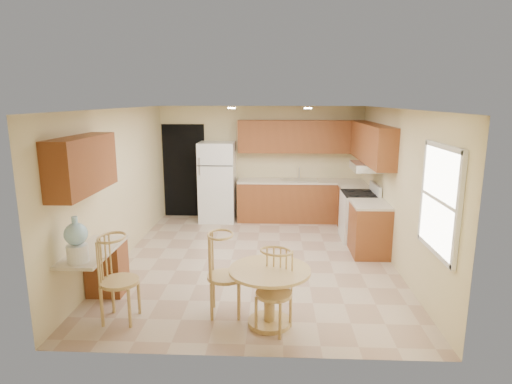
{
  "coord_description": "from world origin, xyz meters",
  "views": [
    {
      "loc": [
        0.3,
        -6.76,
        2.65
      ],
      "look_at": [
        -0.01,
        0.3,
        1.11
      ],
      "focal_mm": 30.0,
      "sensor_mm": 36.0,
      "label": 1
    }
  ],
  "objects_px": {
    "refrigerator": "(217,182)",
    "chair_table_b": "(274,287)",
    "dining_table": "(270,288)",
    "chair_desk": "(116,274)",
    "stove": "(359,216)",
    "chair_table_a": "(224,269)",
    "water_crock": "(77,242)"
  },
  "relations": [
    {
      "from": "chair_table_a",
      "to": "chair_table_b",
      "type": "bearing_deg",
      "value": 55.3
    },
    {
      "from": "chair_table_a",
      "to": "chair_desk",
      "type": "bearing_deg",
      "value": -84.03
    },
    {
      "from": "stove",
      "to": "dining_table",
      "type": "bearing_deg",
      "value": -117.07
    },
    {
      "from": "dining_table",
      "to": "chair_desk",
      "type": "xyz_separation_m",
      "value": [
        -1.81,
        -0.07,
        0.18
      ]
    },
    {
      "from": "chair_desk",
      "to": "refrigerator",
      "type": "bearing_deg",
      "value": 173.7
    },
    {
      "from": "refrigerator",
      "to": "water_crock",
      "type": "relative_size",
      "value": 3.15
    },
    {
      "from": "refrigerator",
      "to": "stove",
      "type": "distance_m",
      "value": 3.15
    },
    {
      "from": "dining_table",
      "to": "water_crock",
      "type": "relative_size",
      "value": 1.74
    },
    {
      "from": "stove",
      "to": "refrigerator",
      "type": "bearing_deg",
      "value": 157.01
    },
    {
      "from": "water_crock",
      "to": "chair_table_b",
      "type": "bearing_deg",
      "value": -4.44
    },
    {
      "from": "dining_table",
      "to": "chair_table_a",
      "type": "distance_m",
      "value": 0.6
    },
    {
      "from": "stove",
      "to": "water_crock",
      "type": "bearing_deg",
      "value": -140.01
    },
    {
      "from": "chair_table_a",
      "to": "chair_table_b",
      "type": "height_order",
      "value": "chair_table_a"
    },
    {
      "from": "chair_table_a",
      "to": "chair_desk",
      "type": "height_order",
      "value": "chair_desk"
    },
    {
      "from": "chair_table_a",
      "to": "chair_desk",
      "type": "xyz_separation_m",
      "value": [
        -1.26,
        -0.22,
        0.01
      ]
    },
    {
      "from": "chair_desk",
      "to": "water_crock",
      "type": "xyz_separation_m",
      "value": [
        -0.45,
        0.04,
        0.38
      ]
    },
    {
      "from": "stove",
      "to": "dining_table",
      "type": "height_order",
      "value": "stove"
    },
    {
      "from": "stove",
      "to": "water_crock",
      "type": "relative_size",
      "value": 1.97
    },
    {
      "from": "refrigerator",
      "to": "chair_table_b",
      "type": "xyz_separation_m",
      "value": [
        1.26,
        -4.69,
        -0.29
      ]
    },
    {
      "from": "dining_table",
      "to": "chair_table_a",
      "type": "relative_size",
      "value": 0.92
    },
    {
      "from": "chair_desk",
      "to": "water_crock",
      "type": "distance_m",
      "value": 0.59
    },
    {
      "from": "refrigerator",
      "to": "dining_table",
      "type": "height_order",
      "value": "refrigerator"
    },
    {
      "from": "refrigerator",
      "to": "chair_table_b",
      "type": "height_order",
      "value": "refrigerator"
    },
    {
      "from": "stove",
      "to": "dining_table",
      "type": "relative_size",
      "value": 1.14
    },
    {
      "from": "stove",
      "to": "chair_table_b",
      "type": "bearing_deg",
      "value": -114.99
    },
    {
      "from": "stove",
      "to": "water_crock",
      "type": "distance_m",
      "value": 5.15
    },
    {
      "from": "refrigerator",
      "to": "chair_table_a",
      "type": "distance_m",
      "value": 4.39
    },
    {
      "from": "refrigerator",
      "to": "chair_table_a",
      "type": "xyz_separation_m",
      "value": [
        0.66,
        -4.33,
        -0.23
      ]
    },
    {
      "from": "chair_desk",
      "to": "water_crock",
      "type": "bearing_deg",
      "value": -93.71
    },
    {
      "from": "stove",
      "to": "chair_table_b",
      "type": "height_order",
      "value": "stove"
    },
    {
      "from": "dining_table",
      "to": "chair_table_b",
      "type": "distance_m",
      "value": 0.24
    },
    {
      "from": "chair_table_a",
      "to": "chair_desk",
      "type": "distance_m",
      "value": 1.28
    }
  ]
}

